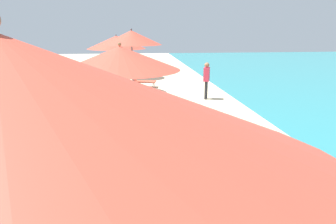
# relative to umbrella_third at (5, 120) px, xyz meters

# --- Properties ---
(umbrella_third) EXTENTS (2.54, 2.54, 2.88)m
(umbrella_third) POSITION_rel_umbrella_third_xyz_m (0.00, 0.00, 0.00)
(umbrella_third) COLOR olive
(umbrella_third) RESTS_ON ground
(umbrella_fourth) EXTENTS (2.00, 2.00, 2.62)m
(umbrella_fourth) POSITION_rel_umbrella_third_xyz_m (0.18, 4.04, -0.19)
(umbrella_fourth) COLOR olive
(umbrella_fourth) RESTS_ON ground
(lounger_fourth_shoreside) EXTENTS (1.43, 0.90, 0.58)m
(lounger_fourth_shoreside) POSITION_rel_umbrella_third_xyz_m (0.96, 4.95, -2.26)
(lounger_fourth_shoreside) COLOR #D8593F
(lounger_fourth_shoreside) RESTS_ON ground
(lounger_fourth_inland) EXTENTS (1.62, 0.94, 0.65)m
(lounger_fourth_inland) POSITION_rel_umbrella_third_xyz_m (0.79, 2.84, -2.27)
(lounger_fourth_inland) COLOR #D8593F
(lounger_fourth_inland) RESTS_ON ground
(umbrella_fifth) EXTENTS (1.91, 1.91, 2.85)m
(umbrella_fifth) POSITION_rel_umbrella_third_xyz_m (0.35, 8.69, 0.01)
(umbrella_fifth) COLOR #4C4C51
(umbrella_fifth) RESTS_ON ground
(lounger_fifth_shoreside) EXTENTS (1.46, 0.78, 0.59)m
(lounger_fifth_shoreside) POSITION_rel_umbrella_third_xyz_m (0.88, 9.68, -2.30)
(lounger_fifth_shoreside) COLOR #D8593F
(lounger_fifth_shoreside) RESTS_ON ground
(lounger_fifth_inland) EXTENTS (1.51, 0.74, 0.60)m
(lounger_fifth_inland) POSITION_rel_umbrella_third_xyz_m (1.12, 7.75, -2.26)
(lounger_fifth_inland) COLOR #D8593F
(lounger_fifth_inland) RESTS_ON ground
(umbrella_sixth) EXTENTS (2.57, 2.57, 2.60)m
(umbrella_sixth) POSITION_rel_umbrella_third_xyz_m (-0.33, 12.55, -0.29)
(umbrella_sixth) COLOR #4C4C51
(umbrella_sixth) RESTS_ON ground
(lounger_sixth_shoreside) EXTENTS (1.39, 0.80, 0.65)m
(lounger_sixth_shoreside) POSITION_rel_umbrella_third_xyz_m (0.77, 13.79, -2.22)
(lounger_sixth_shoreside) COLOR #D8593F
(lounger_sixth_shoreside) RESTS_ON ground
(lounger_sixth_inland) EXTENTS (1.35, 0.71, 0.53)m
(lounger_sixth_inland) POSITION_rel_umbrella_third_xyz_m (0.26, 11.34, -2.30)
(lounger_sixth_inland) COLOR #D8593F
(lounger_sixth_inland) RESTS_ON ground
(umbrella_farthest) EXTENTS (2.00, 2.00, 2.73)m
(umbrella_farthest) POSITION_rel_umbrella_third_xyz_m (0.25, 16.82, -0.16)
(umbrella_farthest) COLOR #4C4C51
(umbrella_farthest) RESTS_ON ground
(lounger_farthest_shoreside) EXTENTS (1.34, 0.82, 0.57)m
(lounger_farthest_shoreside) POSITION_rel_umbrella_third_xyz_m (1.09, 18.04, -2.26)
(lounger_farthest_shoreside) COLOR #D8593F
(lounger_farthest_shoreside) RESTS_ON ground
(person_walking_near) EXTENTS (0.33, 0.41, 1.52)m
(person_walking_near) POSITION_rel_umbrella_third_xyz_m (3.36, 10.89, -1.64)
(person_walking_near) COLOR #262628
(person_walking_near) RESTS_ON ground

